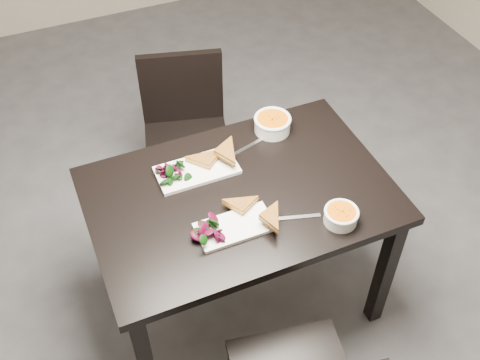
{
  "coord_description": "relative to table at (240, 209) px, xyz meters",
  "views": [
    {
      "loc": [
        -0.61,
        -1.82,
        2.44
      ],
      "look_at": [
        0.01,
        -0.37,
        0.82
      ],
      "focal_mm": 43.65,
      "sensor_mm": 36.0,
      "label": 1
    }
  ],
  "objects": [
    {
      "name": "soup_bowl_near",
      "position": [
        0.29,
        -0.29,
        0.13
      ],
      "size": [
        0.13,
        0.13,
        0.06
      ],
      "color": "white",
      "rests_on": "table"
    },
    {
      "name": "plate_far",
      "position": [
        -0.12,
        0.18,
        0.11
      ],
      "size": [
        0.33,
        0.17,
        0.02
      ],
      "primitive_type": "cube",
      "color": "white",
      "rests_on": "table"
    },
    {
      "name": "soup_bowl_far",
      "position": [
        0.28,
        0.29,
        0.14
      ],
      "size": [
        0.16,
        0.16,
        0.07
      ],
      "color": "white",
      "rests_on": "table"
    },
    {
      "name": "cutlery_far",
      "position": [
        0.13,
        0.23,
        0.1
      ],
      "size": [
        0.18,
        0.06,
        0.0
      ],
      "primitive_type": "cube",
      "rotation": [
        0.0,
        0.0,
        0.27
      ],
      "color": "silver",
      "rests_on": "table"
    },
    {
      "name": "chair_far",
      "position": [
        0.02,
        0.77,
        -0.17
      ],
      "size": [
        0.51,
        0.51,
        0.85
      ],
      "rotation": [
        0.0,
        0.0,
        -0.26
      ],
      "color": "black",
      "rests_on": "ground"
    },
    {
      "name": "sandwich_near",
      "position": [
        -0.02,
        -0.15,
        0.14
      ],
      "size": [
        0.18,
        0.17,
        0.05
      ],
      "primitive_type": null,
      "rotation": [
        0.0,
        0.0,
        0.51
      ],
      "color": "#AF6D24",
      "rests_on": "plate_near"
    },
    {
      "name": "cutlery_near",
      "position": [
        0.15,
        -0.21,
        0.1
      ],
      "size": [
        0.18,
        0.07,
        0.0
      ],
      "primitive_type": "cube",
      "rotation": [
        0.0,
        0.0,
        -0.29
      ],
      "color": "silver",
      "rests_on": "table"
    },
    {
      "name": "ground",
      "position": [
        -0.01,
        0.37,
        -0.65
      ],
      "size": [
        5.0,
        5.0,
        0.0
      ],
      "primitive_type": "plane",
      "color": "#47474C",
      "rests_on": "ground"
    },
    {
      "name": "salad_near",
      "position": [
        -0.19,
        -0.16,
        0.13
      ],
      "size": [
        0.09,
        0.08,
        0.04
      ],
      "primitive_type": null,
      "color": "black",
      "rests_on": "plate_near"
    },
    {
      "name": "salad_far",
      "position": [
        -0.22,
        0.18,
        0.14
      ],
      "size": [
        0.1,
        0.09,
        0.05
      ],
      "primitive_type": null,
      "color": "black",
      "rests_on": "plate_far"
    },
    {
      "name": "plate_near",
      "position": [
        -0.09,
        -0.16,
        0.11
      ],
      "size": [
        0.29,
        0.15,
        0.01
      ],
      "primitive_type": "cube",
      "color": "white",
      "rests_on": "table"
    },
    {
      "name": "table",
      "position": [
        0.0,
        0.0,
        0.0
      ],
      "size": [
        1.2,
        0.8,
        0.75
      ],
      "color": "black",
      "rests_on": "ground"
    },
    {
      "name": "sandwich_far",
      "position": [
        -0.05,
        0.16,
        0.14
      ],
      "size": [
        0.21,
        0.2,
        0.05
      ],
      "primitive_type": null,
      "rotation": [
        0.0,
        0.0,
        0.7
      ],
      "color": "#AF6D24",
      "rests_on": "plate_far"
    }
  ]
}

